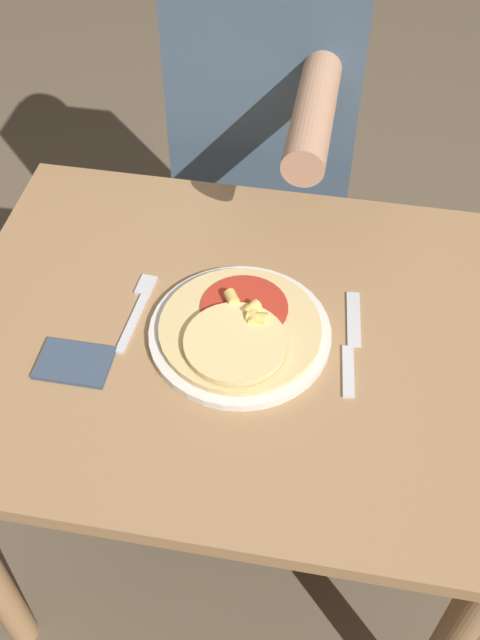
% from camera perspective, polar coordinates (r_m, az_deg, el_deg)
% --- Properties ---
extents(ground_plane, '(8.00, 8.00, 0.00)m').
position_cam_1_polar(ground_plane, '(1.85, -0.17, -15.79)').
color(ground_plane, brown).
extents(dining_table, '(0.95, 0.74, 0.74)m').
position_cam_1_polar(dining_table, '(1.33, -0.22, -4.62)').
color(dining_table, '#9E754C').
rests_on(dining_table, ground_plane).
extents(plate, '(0.30, 0.30, 0.01)m').
position_cam_1_polar(plate, '(1.21, -0.00, -1.03)').
color(plate, silver).
rests_on(plate, dining_table).
extents(pizza, '(0.26, 0.26, 0.04)m').
position_cam_1_polar(pizza, '(1.20, -0.02, -0.72)').
color(pizza, '#DBBC7A').
rests_on(pizza, plate).
extents(fork, '(0.03, 0.18, 0.00)m').
position_cam_1_polar(fork, '(1.27, -7.77, 0.98)').
color(fork, silver).
rests_on(fork, dining_table).
extents(knife, '(0.03, 0.22, 0.00)m').
position_cam_1_polar(knife, '(1.22, 8.46, -1.83)').
color(knife, silver).
rests_on(knife, dining_table).
extents(napkin, '(0.12, 0.08, 0.01)m').
position_cam_1_polar(napkin, '(1.21, -12.50, -3.20)').
color(napkin, '#38475B').
rests_on(napkin, dining_table).
extents(person_diner, '(0.38, 0.52, 1.26)m').
position_cam_1_polar(person_diner, '(1.64, 2.12, 14.27)').
color(person_diner, '#2D2D38').
rests_on(person_diner, ground_plane).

